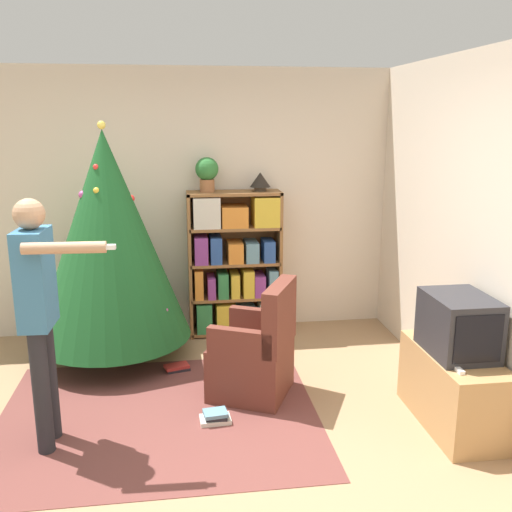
{
  "coord_description": "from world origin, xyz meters",
  "views": [
    {
      "loc": [
        -0.05,
        -3.34,
        2.12
      ],
      "look_at": [
        0.56,
        1.03,
        1.05
      ],
      "focal_mm": 40.0,
      "sensor_mm": 36.0,
      "label": 1
    }
  ],
  "objects": [
    {
      "name": "area_rug",
      "position": [
        -0.23,
        0.49,
        0.0
      ],
      "size": [
        2.31,
        1.91,
        0.01
      ],
      "color": "brown",
      "rests_on": "ground_plane"
    },
    {
      "name": "ground_plane",
      "position": [
        0.0,
        0.0,
        0.0
      ],
      "size": [
        14.0,
        14.0,
        0.0
      ],
      "primitive_type": "plane",
      "color": "#9E7A56"
    },
    {
      "name": "table_lamp",
      "position": [
        0.74,
        2.11,
        1.53
      ],
      "size": [
        0.2,
        0.2,
        0.18
      ],
      "color": "#473828",
      "rests_on": "bookshelf"
    },
    {
      "name": "book_pile_by_chair",
      "position": [
        0.17,
        0.35,
        0.04
      ],
      "size": [
        0.23,
        0.16,
        0.09
      ],
      "color": "beige",
      "rests_on": "ground_plane"
    },
    {
      "name": "armchair",
      "position": [
        0.51,
        0.74,
        0.32
      ],
      "size": [
        0.76,
        0.75,
        0.92
      ],
      "rotation": [
        0.0,
        0.0,
        -2.02
      ],
      "color": "brown",
      "rests_on": "ground_plane"
    },
    {
      "name": "bookshelf",
      "position": [
        0.49,
        2.1,
        0.72
      ],
      "size": [
        0.91,
        0.32,
        1.43
      ],
      "color": "brown",
      "rests_on": "ground_plane"
    },
    {
      "name": "standing_person",
      "position": [
        -0.94,
        0.23,
        0.98
      ],
      "size": [
        0.62,
        0.49,
        1.65
      ],
      "rotation": [
        0.0,
        0.0,
        -1.61
      ],
      "color": "#232328",
      "rests_on": "ground_plane"
    },
    {
      "name": "television",
      "position": [
        1.83,
        0.11,
        0.74
      ],
      "size": [
        0.4,
        0.54,
        0.41
      ],
      "color": "#28282D",
      "rests_on": "tv_stand"
    },
    {
      "name": "potted_plant",
      "position": [
        0.23,
        2.11,
        1.62
      ],
      "size": [
        0.22,
        0.22,
        0.33
      ],
      "color": "#935B38",
      "rests_on": "bookshelf"
    },
    {
      "name": "wall_back",
      "position": [
        0.0,
        2.34,
        1.3
      ],
      "size": [
        8.0,
        0.1,
        2.6
      ],
      "color": "beige",
      "rests_on": "ground_plane"
    },
    {
      "name": "tv_stand",
      "position": [
        1.83,
        0.11,
        0.27
      ],
      "size": [
        0.42,
        0.94,
        0.54
      ],
      "color": "tan",
      "rests_on": "ground_plane"
    },
    {
      "name": "christmas_tree",
      "position": [
        -0.65,
        1.59,
        1.12
      ],
      "size": [
        1.37,
        1.37,
        2.1
      ],
      "color": "#4C3323",
      "rests_on": "ground_plane"
    },
    {
      "name": "book_pile_near_tree",
      "position": [
        -0.1,
        1.26,
        0.03
      ],
      "size": [
        0.23,
        0.17,
        0.05
      ],
      "color": "#232328",
      "rests_on": "ground_plane"
    },
    {
      "name": "game_remote",
      "position": [
        1.7,
        -0.17,
        0.55
      ],
      "size": [
        0.04,
        0.12,
        0.02
      ],
      "color": "white",
      "rests_on": "tv_stand"
    }
  ]
}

